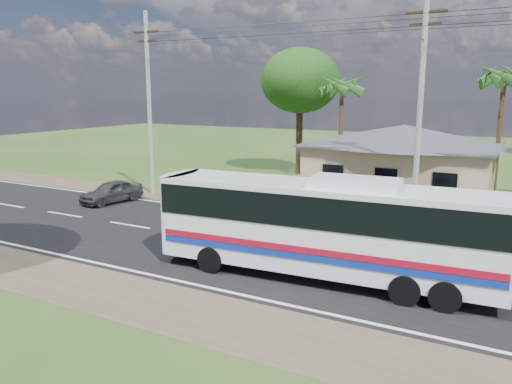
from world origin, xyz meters
TOP-DOWN VIEW (x-y plane):
  - ground at (0.00, 0.00)m, footprint 120.00×120.00m
  - road at (0.00, 0.00)m, footprint 120.00×16.00m
  - house at (1.00, 13.00)m, footprint 12.40×10.00m
  - utility_poles at (2.67, 6.49)m, footprint 32.80×2.22m
  - palm_mid at (6.00, 15.50)m, footprint 2.80×2.80m
  - palm_far at (-4.00, 16.00)m, footprint 2.80×2.80m
  - tree_behind_house at (-8.00, 18.00)m, footprint 6.00×6.00m
  - coach_bus at (1.70, -2.07)m, footprint 11.70×3.24m
  - small_car at (-13.45, 3.39)m, footprint 2.15×3.96m

SIDE VIEW (x-z plane):
  - ground at x=0.00m, z-range 0.00..0.00m
  - road at x=0.00m, z-range -0.01..0.02m
  - small_car at x=-13.45m, z-range 0.00..1.28m
  - coach_bus at x=1.70m, z-range 0.26..3.85m
  - house at x=1.00m, z-range 0.14..5.14m
  - utility_poles at x=2.67m, z-range 0.27..11.27m
  - palm_far at x=-4.00m, z-range 2.83..10.53m
  - tree_behind_house at x=-8.00m, z-range 2.31..11.92m
  - palm_mid at x=6.00m, z-range 3.06..11.26m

